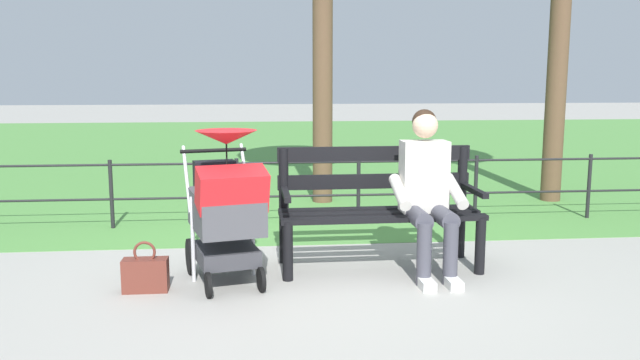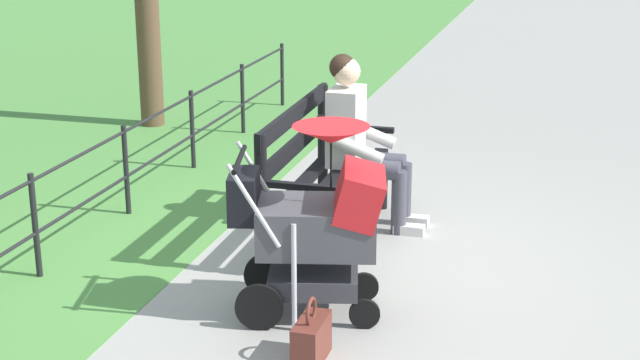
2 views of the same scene
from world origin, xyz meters
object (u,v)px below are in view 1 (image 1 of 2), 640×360
at_px(handbag, 146,274).
at_px(park_bench, 378,202).
at_px(person_on_bench, 427,188).
at_px(stroller, 226,205).

bearing_deg(handbag, park_bench, -164.80).
distance_m(park_bench, person_on_bench, 0.44).
distance_m(park_bench, stroller, 1.25).
relative_size(person_on_bench, handbag, 3.45).
height_order(stroller, handbag, stroller).
xyz_separation_m(person_on_bench, handbag, (2.12, 0.26, -0.55)).
xyz_separation_m(park_bench, handbag, (1.77, 0.48, -0.40)).
relative_size(park_bench, person_on_bench, 1.26).
distance_m(person_on_bench, stroller, 1.55).
relative_size(stroller, handbag, 3.11).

